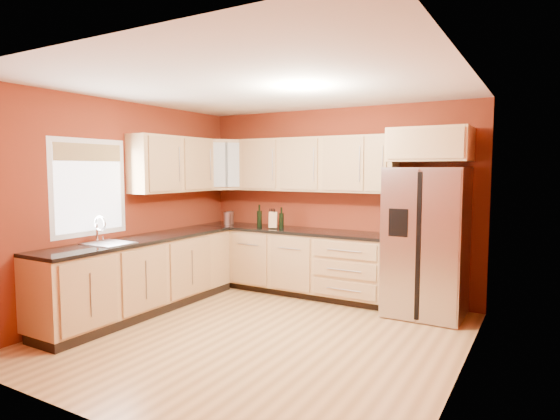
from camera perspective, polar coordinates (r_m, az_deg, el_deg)
name	(u,v)px	position (r m, az deg, el deg)	size (l,w,h in m)	color
floor	(258,336)	(5.13, -2.65, -15.05)	(4.00, 4.00, 0.00)	#A57540
ceiling	(257,86)	(4.89, -2.78, 14.88)	(4.00, 4.00, 0.00)	silver
wall_back	(335,202)	(6.61, 6.72, 0.98)	(4.00, 0.04, 2.60)	maroon
wall_front	(95,238)	(3.35, -21.57, -3.23)	(4.00, 0.04, 2.60)	maroon
wall_left	(123,206)	(6.16, -18.56, 0.46)	(0.04, 4.00, 2.60)	maroon
wall_right	(463,225)	(4.12, 21.36, -1.74)	(0.04, 4.00, 2.60)	maroon
base_cabinets_back	(290,262)	(6.70, 1.26, -6.37)	(2.90, 0.60, 0.88)	tan
base_cabinets_left	(142,276)	(6.06, -16.44, -7.78)	(0.60, 2.80, 0.88)	tan
countertop_back	(290,230)	(6.61, 1.23, -2.47)	(2.90, 0.62, 0.04)	black
countertop_left	(142,240)	(5.97, -16.49, -3.48)	(0.62, 2.80, 0.04)	black
upper_cabinets_back	(314,164)	(6.55, 4.17, 5.56)	(2.30, 0.33, 0.75)	tan
upper_cabinets_left	(173,164)	(6.53, -12.93, 5.45)	(0.33, 1.35, 0.75)	tan
corner_upper_cabinet	(225,165)	(7.15, -6.76, 5.49)	(0.62, 0.33, 0.75)	tan
over_fridge_cabinet	(430,145)	(5.90, 17.84, 7.59)	(0.92, 0.60, 0.40)	tan
refrigerator	(426,242)	(5.88, 17.38, -3.73)	(0.90, 0.75, 1.78)	#A7A8AC
window	(90,187)	(5.81, -22.20, 2.56)	(0.03, 0.90, 1.00)	white
sink_faucet	(108,230)	(5.62, -20.23, -2.36)	(0.50, 0.42, 0.30)	silver
canister_left	(230,218)	(7.21, -6.10, -0.94)	(0.12, 0.12, 0.19)	#A7A8AC
canister_right	(227,218)	(7.17, -6.42, -1.01)	(0.11, 0.11, 0.19)	#A7A8AC
wine_bottle_a	(281,218)	(6.62, 0.17, -0.97)	(0.07, 0.07, 0.30)	black
wine_bottle_b	(259,216)	(6.78, -2.52, -0.73)	(0.07, 0.07, 0.33)	black
knife_block	(273,220)	(6.65, -0.83, -1.26)	(0.12, 0.10, 0.23)	tan
soap_dispenser	(384,228)	(6.08, 12.51, -2.18)	(0.06, 0.06, 0.19)	white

